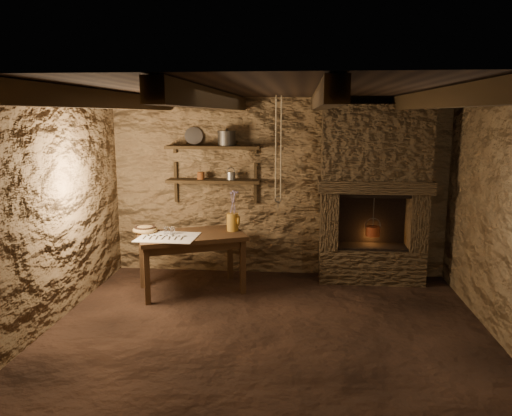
# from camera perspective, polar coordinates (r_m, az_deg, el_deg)

# --- Properties ---
(floor) EXTENTS (4.50, 4.50, 0.00)m
(floor) POSITION_cam_1_polar(r_m,az_deg,el_deg) (5.19, 1.28, -14.15)
(floor) COLOR black
(floor) RESTS_ON ground
(back_wall) EXTENTS (4.50, 0.04, 2.40)m
(back_wall) POSITION_cam_1_polar(r_m,az_deg,el_deg) (6.78, 2.50, 2.36)
(back_wall) COLOR brown
(back_wall) RESTS_ON floor
(front_wall) EXTENTS (4.50, 0.04, 2.40)m
(front_wall) POSITION_cam_1_polar(r_m,az_deg,el_deg) (2.89, -1.43, -9.11)
(front_wall) COLOR brown
(front_wall) RESTS_ON floor
(left_wall) EXTENTS (0.04, 4.00, 2.40)m
(left_wall) POSITION_cam_1_polar(r_m,az_deg,el_deg) (5.44, -23.01, -0.54)
(left_wall) COLOR brown
(left_wall) RESTS_ON floor
(right_wall) EXTENTS (0.04, 4.00, 2.40)m
(right_wall) POSITION_cam_1_polar(r_m,az_deg,el_deg) (5.17, 27.05, -1.41)
(right_wall) COLOR brown
(right_wall) RESTS_ON floor
(ceiling) EXTENTS (4.50, 4.00, 0.04)m
(ceiling) POSITION_cam_1_polar(r_m,az_deg,el_deg) (4.72, 1.40, 13.36)
(ceiling) COLOR black
(ceiling) RESTS_ON back_wall
(beam_far_left) EXTENTS (0.14, 3.95, 0.16)m
(beam_far_left) POSITION_cam_1_polar(r_m,az_deg,el_deg) (5.04, -16.26, 11.75)
(beam_far_left) COLOR black
(beam_far_left) RESTS_ON ceiling
(beam_mid_left) EXTENTS (0.14, 3.95, 0.16)m
(beam_mid_left) POSITION_cam_1_polar(r_m,az_deg,el_deg) (4.77, -4.74, 12.22)
(beam_mid_left) COLOR black
(beam_mid_left) RESTS_ON ceiling
(beam_mid_right) EXTENTS (0.14, 3.95, 0.16)m
(beam_mid_right) POSITION_cam_1_polar(r_m,az_deg,el_deg) (4.71, 7.62, 12.19)
(beam_mid_right) COLOR black
(beam_mid_right) RESTS_ON ceiling
(beam_far_right) EXTENTS (0.14, 3.95, 0.16)m
(beam_far_right) POSITION_cam_1_polar(r_m,az_deg,el_deg) (4.85, 19.77, 11.62)
(beam_far_right) COLOR black
(beam_far_right) RESTS_ON ceiling
(shelf_lower) EXTENTS (1.25, 0.30, 0.04)m
(shelf_lower) POSITION_cam_1_polar(r_m,az_deg,el_deg) (6.70, -4.85, 3.10)
(shelf_lower) COLOR black
(shelf_lower) RESTS_ON back_wall
(shelf_upper) EXTENTS (1.25, 0.30, 0.04)m
(shelf_upper) POSITION_cam_1_polar(r_m,az_deg,el_deg) (6.66, -4.91, 6.94)
(shelf_upper) COLOR black
(shelf_upper) RESTS_ON back_wall
(hearth) EXTENTS (1.43, 0.51, 2.30)m
(hearth) POSITION_cam_1_polar(r_m,az_deg,el_deg) (6.60, 13.30, 2.09)
(hearth) COLOR #34271A
(hearth) RESTS_ON floor
(work_table) EXTENTS (1.46, 1.17, 0.73)m
(work_table) POSITION_cam_1_polar(r_m,az_deg,el_deg) (6.28, -7.38, -5.94)
(work_table) COLOR #352212
(work_table) RESTS_ON floor
(linen_cloth) EXTENTS (0.71, 0.58, 0.01)m
(linen_cloth) POSITION_cam_1_polar(r_m,az_deg,el_deg) (6.05, -10.05, -3.30)
(linen_cloth) COLOR beige
(linen_cloth) RESTS_ON work_table
(pewter_cutlery_row) EXTENTS (0.58, 0.24, 0.01)m
(pewter_cutlery_row) POSITION_cam_1_polar(r_m,az_deg,el_deg) (6.03, -10.11, -3.25)
(pewter_cutlery_row) COLOR gray
(pewter_cutlery_row) RESTS_ON linen_cloth
(drinking_glasses) EXTENTS (0.22, 0.07, 0.09)m
(drinking_glasses) POSITION_cam_1_polar(r_m,az_deg,el_deg) (6.16, -9.54, -2.57)
(drinking_glasses) COLOR silver
(drinking_glasses) RESTS_ON linen_cloth
(stoneware_jug) EXTENTS (0.17, 0.17, 0.52)m
(stoneware_jug) POSITION_cam_1_polar(r_m,az_deg,el_deg) (6.26, -2.67, -0.65)
(stoneware_jug) COLOR #AF7822
(stoneware_jug) RESTS_ON work_table
(wooden_bowl) EXTENTS (0.32, 0.32, 0.11)m
(wooden_bowl) POSITION_cam_1_polar(r_m,az_deg,el_deg) (6.34, -12.56, -2.45)
(wooden_bowl) COLOR olive
(wooden_bowl) RESTS_ON work_table
(iron_stockpot) EXTENTS (0.27, 0.27, 0.18)m
(iron_stockpot) POSITION_cam_1_polar(r_m,az_deg,el_deg) (6.62, -3.37, 7.88)
(iron_stockpot) COLOR #32302C
(iron_stockpot) RESTS_ON shelf_upper
(tin_pan) EXTENTS (0.26, 0.17, 0.24)m
(tin_pan) POSITION_cam_1_polar(r_m,az_deg,el_deg) (6.80, -7.13, 8.17)
(tin_pan) COLOR #9D9D98
(tin_pan) RESTS_ON shelf_upper
(small_kettle) EXTENTS (0.15, 0.11, 0.16)m
(small_kettle) POSITION_cam_1_polar(r_m,az_deg,el_deg) (6.66, -2.88, 3.70)
(small_kettle) COLOR #9D9D98
(small_kettle) RESTS_ON shelf_lower
(rusty_tin) EXTENTS (0.13, 0.13, 0.10)m
(rusty_tin) POSITION_cam_1_polar(r_m,az_deg,el_deg) (6.72, -6.31, 3.69)
(rusty_tin) COLOR #572911
(rusty_tin) RESTS_ON shelf_lower
(red_pot) EXTENTS (0.22, 0.22, 0.54)m
(red_pot) POSITION_cam_1_polar(r_m,az_deg,el_deg) (6.65, 13.20, -2.50)
(red_pot) COLOR maroon
(red_pot) RESTS_ON hearth
(hanging_ropes) EXTENTS (0.08, 0.08, 1.20)m
(hanging_ropes) POSITION_cam_1_polar(r_m,az_deg,el_deg) (5.77, 2.58, 6.90)
(hanging_ropes) COLOR tan
(hanging_ropes) RESTS_ON ceiling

